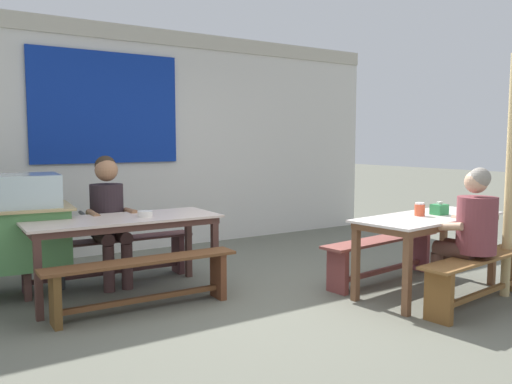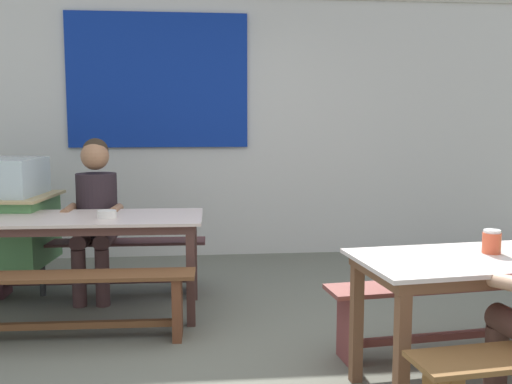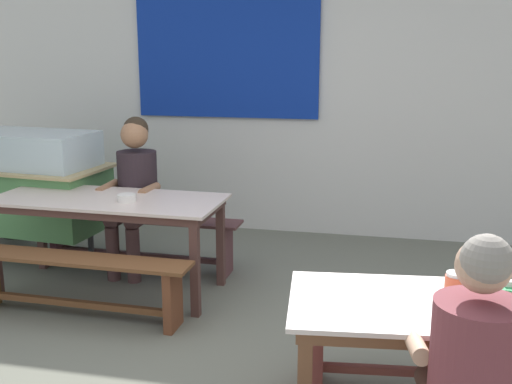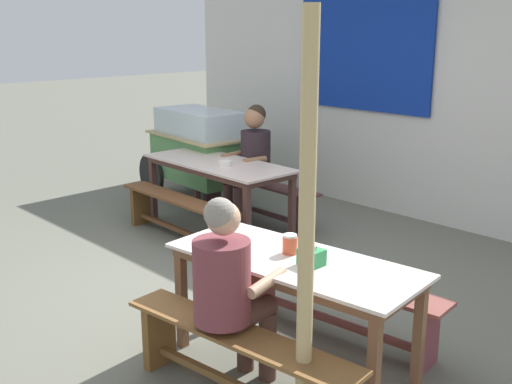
# 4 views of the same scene
# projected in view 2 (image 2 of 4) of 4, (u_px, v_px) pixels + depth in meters

# --- Properties ---
(ground_plane) EXTENTS (40.00, 40.00, 0.00)m
(ground_plane) POSITION_uv_depth(u_px,v_px,m) (248.00, 365.00, 3.42)
(ground_plane) COLOR #636457
(backdrop_wall) EXTENTS (7.18, 0.23, 2.91)m
(backdrop_wall) POSITION_uv_depth(u_px,v_px,m) (222.00, 114.00, 6.16)
(backdrop_wall) COLOR silver
(backdrop_wall) RESTS_ON ground_plane
(dining_table_far) EXTENTS (1.78, 0.77, 0.74)m
(dining_table_far) POSITION_uv_depth(u_px,v_px,m) (82.00, 226.00, 4.25)
(dining_table_far) COLOR beige
(dining_table_far) RESTS_ON ground_plane
(dining_table_near) EXTENTS (1.69, 0.84, 0.74)m
(dining_table_near) POSITION_uv_depth(u_px,v_px,m) (509.00, 270.00, 3.03)
(dining_table_near) COLOR silver
(dining_table_near) RESTS_ON ground_plane
(bench_far_back) EXTENTS (1.79, 0.30, 0.45)m
(bench_far_back) POSITION_uv_depth(u_px,v_px,m) (98.00, 259.00, 4.82)
(bench_far_back) COLOR #4D2E2C
(bench_far_back) RESTS_ON ground_plane
(bench_far_front) EXTENTS (1.68, 0.30, 0.45)m
(bench_far_front) POSITION_uv_depth(u_px,v_px,m) (67.00, 296.00, 3.77)
(bench_far_front) COLOR brown
(bench_far_front) RESTS_ON ground_plane
(bench_near_back) EXTENTS (1.62, 0.45, 0.45)m
(bench_near_back) POSITION_uv_depth(u_px,v_px,m) (452.00, 305.00, 3.58)
(bench_near_back) COLOR brown
(bench_near_back) RESTS_ON ground_plane
(person_center_facing) EXTENTS (0.45, 0.55, 1.30)m
(person_center_facing) POSITION_uv_depth(u_px,v_px,m) (96.00, 206.00, 4.71)
(person_center_facing) COLOR #4B3130
(person_center_facing) RESTS_ON ground_plane
(condiment_jar) EXTENTS (0.10, 0.10, 0.13)m
(condiment_jar) POSITION_uv_depth(u_px,v_px,m) (492.00, 242.00, 3.05)
(condiment_jar) COLOR #D55231
(condiment_jar) RESTS_ON dining_table_near
(soup_bowl) EXTENTS (0.14, 0.14, 0.05)m
(soup_bowl) POSITION_uv_depth(u_px,v_px,m) (107.00, 214.00, 4.18)
(soup_bowl) COLOR silver
(soup_bowl) RESTS_ON dining_table_far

